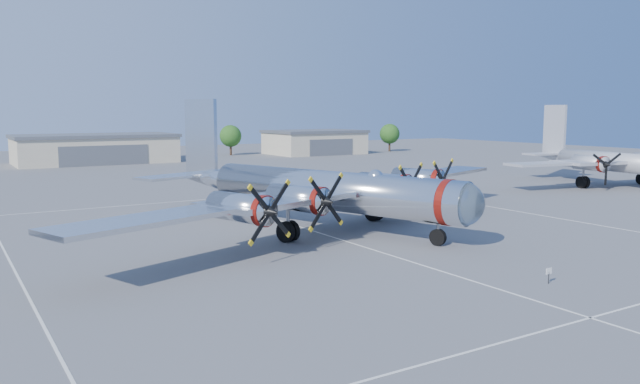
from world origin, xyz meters
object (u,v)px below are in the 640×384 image
tree_east (231,136)px  info_placard (549,273)px  hangar_east (315,142)px  twin_engine_east (605,185)px  tree_far_east (390,134)px  hangar_center (96,148)px  main_bomber_b29 (315,227)px

tree_east → info_placard: size_ratio=7.40×
hangar_east → twin_engine_east: bearing=-89.2°
tree_far_east → tree_east: bearing=168.1°
hangar_east → tree_far_east: tree_far_east is taller
hangar_center → hangar_east: 48.00m
hangar_east → tree_east: tree_east is taller
twin_engine_east → hangar_center: bearing=133.6°
hangar_center → hangar_east: size_ratio=1.39×
main_bomber_b29 → info_placard: (2.24, -21.61, 0.63)m
tree_east → tree_far_east: 38.83m
hangar_east → info_placard: (-44.75, -99.05, -2.08)m
twin_engine_east → info_placard: bearing=-140.0°
main_bomber_b29 → info_placard: 21.73m
main_bomber_b29 → tree_east: bearing=51.5°
main_bomber_b29 → info_placard: main_bomber_b29 is taller
tree_far_east → main_bomber_b29: 101.01m
twin_engine_east → hangar_east: bearing=100.1°
hangar_center → info_placard: hangar_center is taller
tree_far_east → main_bomber_b29: size_ratio=0.14×
tree_far_east → hangar_east: bearing=174.4°
hangar_east → twin_engine_east: size_ratio=0.62×
hangar_center → main_bomber_b29: hangar_center is taller
tree_far_east → main_bomber_b29: bearing=-131.6°
tree_east → tree_far_east: (38.00, -8.00, 0.00)m
info_placard → tree_east: bearing=74.9°
hangar_east → tree_far_east: (20.00, -1.96, 1.51)m
tree_east → tree_far_east: same height
hangar_east → twin_engine_east: hangar_east is taller
tree_far_east → info_placard: bearing=-123.7°
main_bomber_b29 → twin_engine_east: main_bomber_b29 is taller
tree_east → info_placard: tree_east is taller
hangar_center → tree_east: (30.00, 6.04, 1.51)m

